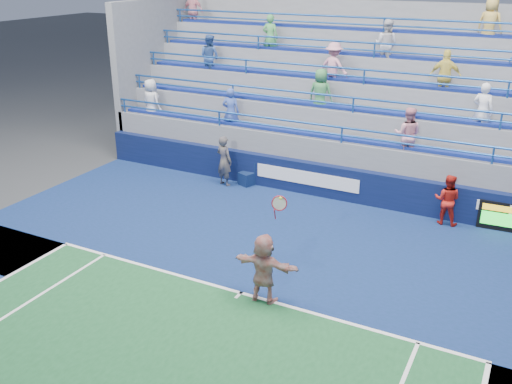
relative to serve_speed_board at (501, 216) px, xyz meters
The scene contains 8 objects.
ground 8.12m from the serve_speed_board, 128.07° to the right, with size 120.00×120.00×0.00m, color #333538.
sponsor_wall 5.00m from the serve_speed_board, behind, with size 18.00×0.32×1.10m.
bleacher_stand 6.43m from the serve_speed_board, 142.14° to the left, with size 18.00×5.60×6.13m.
serve_speed_board is the anchor object (origin of this frame).
judge_chair 8.18m from the serve_speed_board, behind, with size 0.59×0.60×0.81m.
tennis_player 7.76m from the serve_speed_board, 124.53° to the right, with size 1.56×0.57×2.66m.
line_judge 8.89m from the serve_speed_board, behind, with size 0.64×0.42×1.75m, color #131535.
ball_girl 1.55m from the serve_speed_board, behind, with size 0.74×0.58×1.53m, color #B41C14.
Camera 1 is at (5.55, -10.01, 7.17)m, focal length 40.00 mm.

